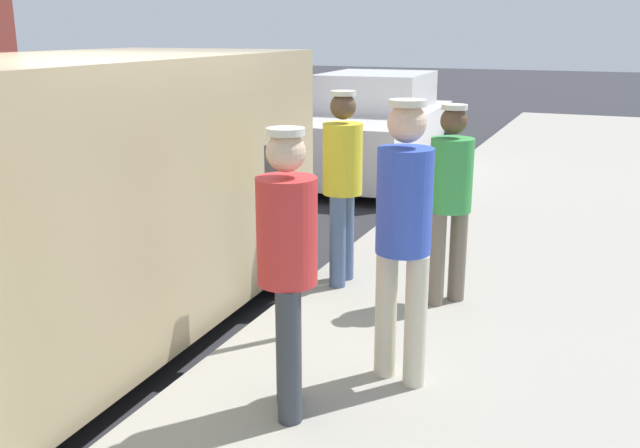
% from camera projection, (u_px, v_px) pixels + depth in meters
% --- Properties ---
extents(ground_plane, '(80.00, 80.00, 0.00)m').
position_uv_depth(ground_plane, '(103.00, 345.00, 5.40)').
color(ground_plane, '#2D2D33').
extents(sidewalk_slab, '(5.00, 32.00, 0.15)m').
position_uv_depth(sidewalk_slab, '(592.00, 436.00, 4.06)').
color(sidewalk_slab, '#9E998E').
rests_on(sidewalk_slab, ground).
extents(parking_meter_near, '(0.14, 0.18, 1.52)m').
position_uv_depth(parking_meter_near, '(280.00, 201.00, 4.89)').
color(parking_meter_near, gray).
rests_on(parking_meter_near, sidewalk_slab).
extents(pedestrian_in_yellow, '(0.34, 0.36, 1.69)m').
position_uv_depth(pedestrian_in_yellow, '(342.00, 176.00, 6.06)').
color(pedestrian_in_yellow, '#4C608C').
rests_on(pedestrian_in_yellow, sidewalk_slab).
extents(pedestrian_in_blue, '(0.35, 0.34, 1.79)m').
position_uv_depth(pedestrian_in_blue, '(404.00, 225.00, 4.30)').
color(pedestrian_in_blue, beige).
rests_on(pedestrian_in_blue, sidewalk_slab).
extents(pedestrian_in_green, '(0.34, 0.34, 1.62)m').
position_uv_depth(pedestrian_in_green, '(450.00, 193.00, 5.62)').
color(pedestrian_in_green, '#726656').
rests_on(pedestrian_in_green, sidewalk_slab).
extents(pedestrian_in_red, '(0.34, 0.34, 1.68)m').
position_uv_depth(pedestrian_in_red, '(287.00, 257.00, 3.94)').
color(pedestrian_in_red, '#383D47').
rests_on(pedestrian_in_red, sidewalk_slab).
extents(parked_van, '(2.25, 5.25, 2.15)m').
position_uv_depth(parked_van, '(32.00, 209.00, 4.79)').
color(parked_van, tan).
rests_on(parked_van, ground).
extents(parked_sedan_ahead, '(2.15, 4.49, 1.65)m').
position_uv_depth(parked_sedan_ahead, '(373.00, 130.00, 11.50)').
color(parked_sedan_ahead, white).
rests_on(parked_sedan_ahead, ground).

